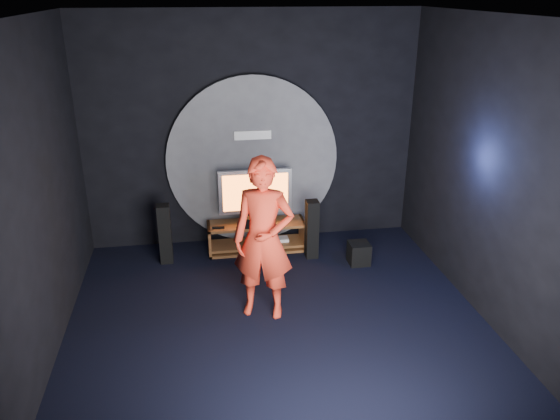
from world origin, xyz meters
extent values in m
plane|color=black|center=(0.00, 0.00, 0.00)|extent=(5.00, 5.00, 0.00)
cube|color=black|center=(0.00, 2.50, 1.75)|extent=(5.00, 0.04, 3.50)
cube|color=black|center=(0.00, -2.50, 1.75)|extent=(5.00, 0.04, 3.50)
cube|color=black|center=(-2.50, 0.00, 1.75)|extent=(0.04, 5.00, 3.50)
cube|color=black|center=(2.50, 0.00, 1.75)|extent=(0.04, 5.00, 3.50)
cube|color=black|center=(0.00, 0.00, 3.50)|extent=(5.00, 5.00, 0.01)
cylinder|color=#515156|center=(0.00, 2.44, 1.30)|extent=(2.60, 0.08, 2.60)
cube|color=white|center=(0.00, 2.39, 1.72)|extent=(0.55, 0.03, 0.13)
cube|color=brown|center=(-0.01, 2.05, 0.43)|extent=(1.48, 0.45, 0.04)
cube|color=brown|center=(-0.01, 2.05, 0.10)|extent=(1.43, 0.42, 0.04)
cube|color=brown|center=(-0.73, 2.05, 0.23)|extent=(0.04, 0.45, 0.45)
cube|color=brown|center=(0.71, 2.05, 0.23)|extent=(0.04, 0.45, 0.45)
cube|color=brown|center=(-0.01, 2.05, 0.27)|extent=(0.03, 0.40, 0.29)
cube|color=brown|center=(-0.01, 2.05, 0.02)|extent=(1.48, 0.45, 0.04)
cube|color=white|center=(0.37, 2.05, 0.14)|extent=(0.22, 0.16, 0.05)
cube|color=#B5B6BD|center=(-0.01, 2.12, 0.47)|extent=(0.36, 0.22, 0.04)
cylinder|color=#B5B6BD|center=(-0.01, 2.12, 0.54)|extent=(0.07, 0.07, 0.10)
cube|color=#B5B6BD|center=(-0.01, 2.12, 0.93)|extent=(1.10, 0.06, 0.68)
cube|color=orange|center=(-0.01, 2.09, 0.93)|extent=(0.97, 0.01, 0.56)
cube|color=black|center=(-0.01, 1.91, 0.53)|extent=(0.40, 0.15, 0.15)
cube|color=black|center=(-0.59, 1.93, 0.46)|extent=(0.18, 0.05, 0.02)
cube|color=black|center=(-1.36, 1.87, 0.45)|extent=(0.18, 0.20, 0.89)
cube|color=black|center=(0.77, 1.69, 0.45)|extent=(0.18, 0.20, 0.89)
cube|color=black|center=(1.41, 1.36, 0.16)|extent=(0.29, 0.29, 0.32)
imported|color=red|center=(-0.13, 0.30, 1.00)|extent=(0.84, 0.68, 2.00)
camera|label=1|loc=(-0.87, -5.47, 3.76)|focal=35.00mm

